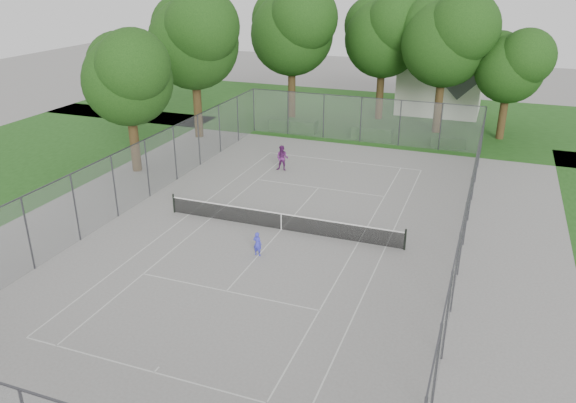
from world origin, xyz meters
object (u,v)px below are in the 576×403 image
(house, at_px, (442,73))
(girl_player, at_px, (257,244))
(woman_player, at_px, (282,158))
(tennis_net, at_px, (281,221))

(house, xyz_separation_m, girl_player, (-4.58, -32.03, -3.05))
(girl_player, bearing_deg, house, -90.71)
(woman_player, bearing_deg, tennis_net, -73.22)
(girl_player, xyz_separation_m, woman_player, (-3.21, 11.60, 0.26))
(house, bearing_deg, woman_player, -110.88)
(tennis_net, bearing_deg, woman_player, 110.72)
(girl_player, bearing_deg, tennis_net, -83.49)
(tennis_net, relative_size, girl_player, 10.78)
(tennis_net, xyz_separation_m, woman_player, (-3.26, 8.62, 0.35))
(tennis_net, bearing_deg, girl_player, -90.92)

